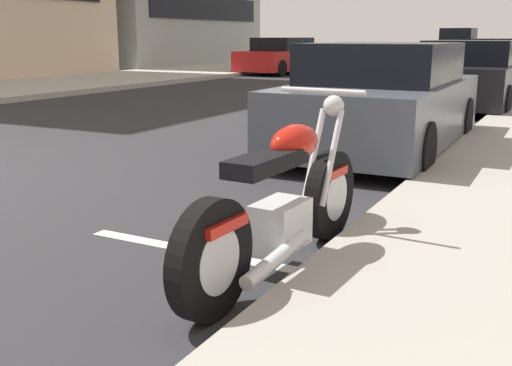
{
  "coord_description": "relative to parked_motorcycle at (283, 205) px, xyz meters",
  "views": [
    {
      "loc": [
        -3.36,
        -6.4,
        1.48
      ],
      "look_at": [
        -0.16,
        -4.71,
        0.59
      ],
      "focal_mm": 42.39,
      "sensor_mm": 36.0,
      "label": 1
    }
  ],
  "objects": [
    {
      "name": "sidewalk_far_curb",
      "position": [
        12.03,
        12.28,
        -0.37
      ],
      "size": [
        120.0,
        5.0,
        0.14
      ],
      "primitive_type": "cube",
      "color": "#ADA89E",
      "rests_on": "ground"
    },
    {
      "name": "parked_car_far_down_curb",
      "position": [
        4.34,
        0.64,
        0.23
      ],
      "size": [
        4.15,
        1.87,
        1.39
      ],
      "rotation": [
        0.0,
        0.0,
        0.01
      ],
      "color": "#4C515B",
      "rests_on": "ground"
    },
    {
      "name": "parked_car_at_intersection",
      "position": [
        15.27,
        0.41,
        0.22
      ],
      "size": [
        4.24,
        2.08,
        1.41
      ],
      "rotation": [
        0.0,
        0.0,
        0.06
      ],
      "color": "#AD1919",
      "rests_on": "ground"
    },
    {
      "name": "parked_car_mid_block",
      "position": [
        9.93,
        0.4,
        0.23
      ],
      "size": [
        4.17,
        1.88,
        1.39
      ],
      "rotation": [
        0.0,
        0.0,
        -0.02
      ],
      "color": "black",
      "rests_on": "ground"
    },
    {
      "name": "parked_motorcycle",
      "position": [
        0.0,
        0.0,
        0.0
      ],
      "size": [
        2.2,
        0.62,
        1.13
      ],
      "rotation": [
        0.0,
        0.0,
        -0.05
      ],
      "color": "black",
      "rests_on": "ground"
    },
    {
      "name": "crossing_truck",
      "position": [
        36.46,
        4.66,
        0.46
      ],
      "size": [
        2.26,
        5.07,
        1.96
      ],
      "rotation": [
        0.0,
        0.0,
        1.52
      ],
      "color": "#B7B7BC",
      "rests_on": "ground"
    },
    {
      "name": "car_opposite_curb",
      "position": [
        18.92,
        9.11,
        0.24
      ],
      "size": [
        4.31,
        2.17,
        1.42
      ],
      "rotation": [
        0.0,
        0.0,
        3.06
      ],
      "color": "#AD1919",
      "rests_on": "ground"
    },
    {
      "name": "parking_stall_stripe",
      "position": [
        0.03,
        0.49,
        -0.43
      ],
      "size": [
        0.12,
        2.2,
        0.01
      ],
      "primitive_type": "cube",
      "color": "silver",
      "rests_on": "ground"
    }
  ]
}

